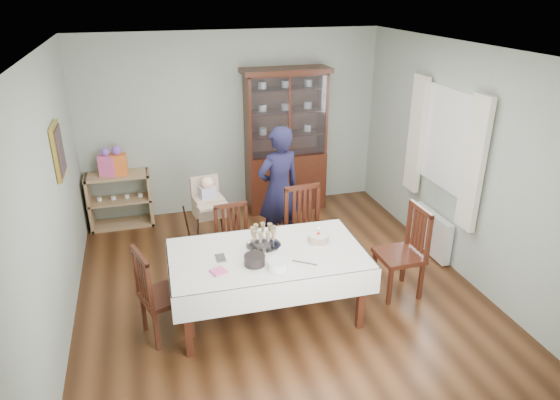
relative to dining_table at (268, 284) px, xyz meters
name	(u,v)px	position (x,y,z in m)	size (l,w,h in m)	color
floor	(279,290)	(0.24, 0.42, -0.38)	(5.00, 5.00, 0.00)	#593319
room_shell	(266,136)	(0.24, 0.95, 1.32)	(5.00, 5.00, 5.00)	#9EAA99
dining_table	(268,284)	(0.00, 0.00, 0.00)	(2.03, 1.20, 0.76)	#441911
china_cabinet	(286,139)	(0.99, 2.68, 0.74)	(1.30, 0.48, 2.18)	#441911
sideboard	(120,200)	(-1.51, 2.70, 0.02)	(0.90, 0.38, 0.80)	tan
picture_frame	(58,151)	(-1.98, 1.22, 1.27)	(0.04, 0.48, 0.58)	gold
window	(448,140)	(2.46, 0.72, 1.17)	(0.04, 1.02, 1.22)	white
curtain_left	(474,165)	(2.40, 0.10, 1.07)	(0.07, 0.30, 1.55)	silver
curtain_right	(416,135)	(2.40, 1.34, 1.07)	(0.07, 0.30, 1.55)	silver
radiator	(431,232)	(2.40, 0.72, -0.08)	(0.10, 0.80, 0.55)	white
chair_far_left	(236,260)	(-0.19, 0.76, -0.11)	(0.45, 0.45, 0.94)	#441911
chair_far_right	(307,248)	(0.69, 0.74, -0.07)	(0.51, 0.51, 1.06)	#441911
chair_end_left	(165,310)	(-1.07, -0.03, -0.09)	(0.56, 0.56, 0.99)	#441911
chair_end_right	(399,268)	(1.55, 0.01, -0.07)	(0.48, 0.48, 1.05)	#441911
woman	(279,190)	(0.52, 1.42, 0.46)	(0.61, 0.40, 1.69)	black
high_chair	(210,225)	(-0.39, 1.46, 0.04)	(0.55, 0.55, 1.09)	black
champagne_tray	(264,240)	(0.00, 0.14, 0.45)	(0.37, 0.37, 0.23)	silver
birthday_cake	(318,238)	(0.58, 0.07, 0.42)	(0.26, 0.26, 0.18)	white
plate_stack_dark	(255,260)	(-0.18, -0.19, 0.43)	(0.21, 0.21, 0.10)	black
plate_stack_white	(278,265)	(0.02, -0.33, 0.42)	(0.20, 0.20, 0.08)	white
napkin_stack	(219,271)	(-0.54, -0.23, 0.38)	(0.13, 0.13, 0.02)	#EF5898
cutlery	(217,258)	(-0.52, 0.02, 0.38)	(0.12, 0.17, 0.01)	silver
cake_knife	(305,263)	(0.30, -0.30, 0.38)	(0.26, 0.02, 0.01)	silver
gift_bag_pink	(107,163)	(-1.62, 2.68, 0.59)	(0.25, 0.19, 0.41)	#EF5898
gift_bag_orange	(118,162)	(-1.47, 2.68, 0.60)	(0.24, 0.18, 0.42)	orange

